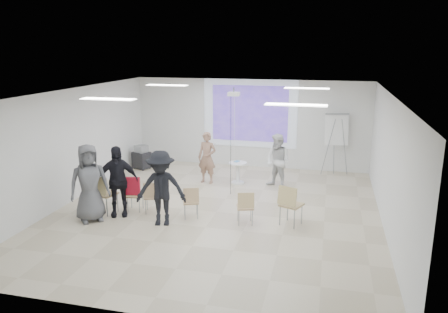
% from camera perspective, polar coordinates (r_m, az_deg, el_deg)
% --- Properties ---
extents(floor, '(8.00, 9.00, 0.10)m').
position_cam_1_polar(floor, '(11.15, -0.99, -7.48)').
color(floor, beige).
rests_on(floor, ground).
extents(ceiling, '(8.00, 9.00, 0.10)m').
position_cam_1_polar(ceiling, '(10.41, -1.06, 8.58)').
color(ceiling, white).
rests_on(ceiling, wall_back).
extents(wall_back, '(8.00, 0.10, 3.00)m').
position_cam_1_polar(wall_back, '(15.03, 3.42, 4.34)').
color(wall_back, silver).
rests_on(wall_back, floor).
extents(wall_left, '(0.10, 9.00, 3.00)m').
position_cam_1_polar(wall_left, '(12.32, -19.56, 1.34)').
color(wall_left, silver).
rests_on(wall_left, floor).
extents(wall_right, '(0.10, 9.00, 3.00)m').
position_cam_1_polar(wall_right, '(10.43, 21.02, -1.02)').
color(wall_right, silver).
rests_on(wall_right, floor).
extents(projection_halo, '(3.20, 0.01, 2.30)m').
position_cam_1_polar(projection_halo, '(14.91, 3.40, 5.63)').
color(projection_halo, silver).
rests_on(projection_halo, wall_back).
extents(projection_image, '(2.60, 0.01, 1.90)m').
position_cam_1_polar(projection_image, '(14.89, 3.39, 5.62)').
color(projection_image, '#4D32AA').
rests_on(projection_image, wall_back).
extents(pedestal_table, '(0.71, 0.71, 0.68)m').
position_cam_1_polar(pedestal_table, '(13.26, 1.82, -1.96)').
color(pedestal_table, white).
rests_on(pedestal_table, floor).
extents(player_left, '(0.71, 0.53, 1.79)m').
position_cam_1_polar(player_left, '(13.21, -2.23, 0.29)').
color(player_left, '#A47A64').
rests_on(player_left, floor).
extents(player_right, '(1.09, 1.03, 1.78)m').
position_cam_1_polar(player_right, '(12.81, 7.07, -0.26)').
color(player_right, silver).
rests_on(player_right, floor).
extents(controller_left, '(0.05, 0.11, 0.04)m').
position_cam_1_polar(controller_left, '(13.33, -1.20, 1.68)').
color(controller_left, silver).
rests_on(controller_left, player_left).
extents(controller_right, '(0.09, 0.12, 0.04)m').
position_cam_1_polar(controller_right, '(13.00, 6.46, 1.38)').
color(controller_right, white).
rests_on(controller_right, player_right).
extents(chair_far_left, '(0.58, 0.60, 1.00)m').
position_cam_1_polar(chair_far_left, '(11.20, -15.49, -4.41)').
color(chair_far_left, tan).
rests_on(chair_far_left, floor).
extents(chair_left_mid, '(0.42, 0.45, 0.80)m').
position_cam_1_polar(chair_left_mid, '(11.24, -11.67, -4.75)').
color(chair_left_mid, tan).
rests_on(chair_left_mid, floor).
extents(chair_left_inner, '(0.49, 0.51, 0.82)m').
position_cam_1_polar(chair_left_inner, '(11.03, -9.40, -4.95)').
color(chair_left_inner, tan).
rests_on(chair_left_inner, floor).
extents(chair_center, '(0.49, 0.51, 0.80)m').
position_cam_1_polar(chair_center, '(10.60, -4.34, -5.66)').
color(chair_center, tan).
rests_on(chair_center, floor).
extents(chair_right_inner, '(0.49, 0.51, 0.82)m').
position_cam_1_polar(chair_right_inner, '(10.21, 2.82, -6.36)').
color(chair_right_inner, tan).
rests_on(chair_right_inner, floor).
extents(chair_right_far, '(0.62, 0.64, 0.99)m').
position_cam_1_polar(chair_right_far, '(10.22, 8.58, -5.91)').
color(chair_right_far, tan).
rests_on(chair_right_far, floor).
extents(red_jacket, '(0.48, 0.16, 0.44)m').
position_cam_1_polar(red_jacket, '(11.04, -12.11, -3.78)').
color(red_jacket, '#B11528').
rests_on(red_jacket, chair_left_mid).
extents(laptop, '(0.35, 0.30, 0.02)m').
position_cam_1_polar(laptop, '(11.13, -9.32, -5.02)').
color(laptop, black).
rests_on(laptop, chair_left_inner).
extents(audience_left, '(1.35, 1.08, 2.02)m').
position_cam_1_polar(audience_left, '(10.92, -13.83, -2.50)').
color(audience_left, black).
rests_on(audience_left, floor).
extents(audience_mid, '(1.43, 0.98, 2.02)m').
position_cam_1_polar(audience_mid, '(10.15, -8.24, -3.50)').
color(audience_mid, black).
rests_on(audience_mid, floor).
extents(audience_outer, '(1.22, 1.17, 2.10)m').
position_cam_1_polar(audience_outer, '(10.75, -17.23, -2.77)').
color(audience_outer, '#5D5E62').
rests_on(audience_outer, floor).
extents(flipchart_easel, '(0.86, 0.67, 2.02)m').
position_cam_1_polar(flipchart_easel, '(14.37, 14.48, 3.42)').
color(flipchart_easel, gray).
rests_on(flipchart_easel, floor).
extents(av_cart, '(0.67, 0.61, 0.81)m').
position_cam_1_polar(av_cart, '(15.14, -10.72, -0.17)').
color(av_cart, black).
rests_on(av_cart, floor).
extents(ceiling_projector, '(0.30, 0.25, 3.00)m').
position_cam_1_polar(ceiling_projector, '(11.87, 1.27, 7.52)').
color(ceiling_projector, white).
rests_on(ceiling_projector, ceiling).
extents(fluor_panel_nw, '(1.20, 0.30, 0.02)m').
position_cam_1_polar(fluor_panel_nw, '(12.93, -7.45, 9.22)').
color(fluor_panel_nw, white).
rests_on(fluor_panel_nw, ceiling).
extents(fluor_panel_ne, '(1.20, 0.30, 0.02)m').
position_cam_1_polar(fluor_panel_ne, '(12.08, 10.76, 8.74)').
color(fluor_panel_ne, white).
rests_on(fluor_panel_ne, ceiling).
extents(fluor_panel_sw, '(1.20, 0.30, 0.02)m').
position_cam_1_polar(fluor_panel_sw, '(9.77, -14.90, 7.27)').
color(fluor_panel_sw, white).
rests_on(fluor_panel_sw, ceiling).
extents(fluor_panel_se, '(1.20, 0.30, 0.02)m').
position_cam_1_polar(fluor_panel_se, '(8.61, 9.38, 6.67)').
color(fluor_panel_se, white).
rests_on(fluor_panel_se, ceiling).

